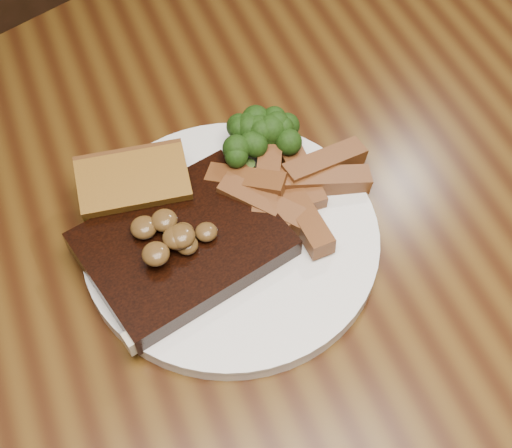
% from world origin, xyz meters
% --- Properties ---
extents(dining_table, '(1.60, 0.90, 0.75)m').
position_xyz_m(dining_table, '(0.00, 0.00, 0.66)').
color(dining_table, '#442B0D').
rests_on(dining_table, ground).
extents(chair_far, '(0.55, 0.55, 0.93)m').
position_xyz_m(chair_far, '(-0.05, 0.55, 0.51)').
color(chair_far, black).
rests_on(chair_far, ground).
extents(plate, '(0.30, 0.30, 0.01)m').
position_xyz_m(plate, '(-0.01, 0.00, 0.76)').
color(plate, white).
rests_on(plate, dining_table).
extents(steak, '(0.19, 0.16, 0.02)m').
position_xyz_m(steak, '(-0.06, 0.00, 0.77)').
color(steak, black).
rests_on(steak, plate).
extents(steak_bone, '(0.15, 0.05, 0.02)m').
position_xyz_m(steak_bone, '(-0.06, -0.06, 0.77)').
color(steak_bone, '#BCB291').
rests_on(steak_bone, plate).
extents(mushroom_pile, '(0.07, 0.07, 0.03)m').
position_xyz_m(mushroom_pile, '(-0.06, -0.00, 0.80)').
color(mushroom_pile, '#53371A').
rests_on(mushroom_pile, steak).
extents(garlic_bread, '(0.11, 0.07, 0.02)m').
position_xyz_m(garlic_bread, '(-0.08, 0.07, 0.77)').
color(garlic_bread, olive).
rests_on(garlic_bread, plate).
extents(potato_wedges, '(0.11, 0.11, 0.02)m').
position_xyz_m(potato_wedges, '(0.06, 0.02, 0.77)').
color(potato_wedges, brown).
rests_on(potato_wedges, plate).
extents(broccoli_cluster, '(0.08, 0.08, 0.04)m').
position_xyz_m(broccoli_cluster, '(0.05, 0.08, 0.78)').
color(broccoli_cluster, '#1A3C0D').
rests_on(broccoli_cluster, plate).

